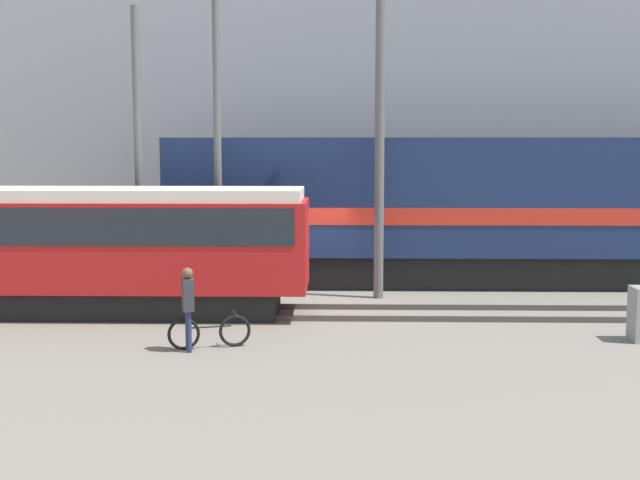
# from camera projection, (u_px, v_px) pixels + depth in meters

# --- Properties ---
(ground_plane) EXTENTS (120.00, 120.00, 0.00)m
(ground_plane) POSITION_uv_depth(u_px,v_px,m) (305.00, 300.00, 22.21)
(ground_plane) COLOR slate
(track_near) EXTENTS (60.00, 1.51, 0.14)m
(track_near) POSITION_uv_depth(u_px,v_px,m) (302.00, 312.00, 20.29)
(track_near) COLOR #47423D
(track_near) RESTS_ON ground
(track_far) EXTENTS (60.00, 1.51, 0.14)m
(track_far) POSITION_uv_depth(u_px,v_px,m) (309.00, 281.00, 25.01)
(track_far) COLOR #47423D
(track_far) RESTS_ON ground
(building_backdrop) EXTENTS (32.25, 6.00, 10.31)m
(building_backdrop) POSITION_uv_depth(u_px,v_px,m) (315.00, 123.00, 30.97)
(building_backdrop) COLOR #99999E
(building_backdrop) RESTS_ON ground
(freight_locomotive) EXTENTS (18.27, 3.04, 5.10)m
(freight_locomotive) POSITION_uv_depth(u_px,v_px,m) (472.00, 208.00, 24.63)
(freight_locomotive) COLOR black
(freight_locomotive) RESTS_ON ground
(streetcar) EXTENTS (12.60, 2.54, 3.21)m
(streetcar) POSITION_uv_depth(u_px,v_px,m) (58.00, 242.00, 20.24)
(streetcar) COLOR black
(streetcar) RESTS_ON ground
(bicycle) EXTENTS (1.70, 0.67, 0.74)m
(bicycle) POSITION_uv_depth(u_px,v_px,m) (210.00, 332.00, 16.91)
(bicycle) COLOR black
(bicycle) RESTS_ON ground
(person) EXTENTS (0.32, 0.41, 1.77)m
(person) POSITION_uv_depth(u_px,v_px,m) (188.00, 300.00, 16.56)
(person) COLOR #232D4C
(person) RESTS_ON ground
(utility_pole_left) EXTENTS (0.23, 0.23, 8.08)m
(utility_pole_left) POSITION_uv_depth(u_px,v_px,m) (138.00, 154.00, 22.31)
(utility_pole_left) COLOR #595959
(utility_pole_left) RESTS_ON ground
(utility_pole_center) EXTENTS (0.21, 0.21, 9.57)m
(utility_pole_center) POSITION_uv_depth(u_px,v_px,m) (217.00, 127.00, 22.17)
(utility_pole_center) COLOR #595959
(utility_pole_center) RESTS_ON ground
(utility_pole_right) EXTENTS (0.27, 0.27, 9.19)m
(utility_pole_right) POSITION_uv_depth(u_px,v_px,m) (380.00, 134.00, 22.08)
(utility_pole_right) COLOR #595959
(utility_pole_right) RESTS_ON ground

